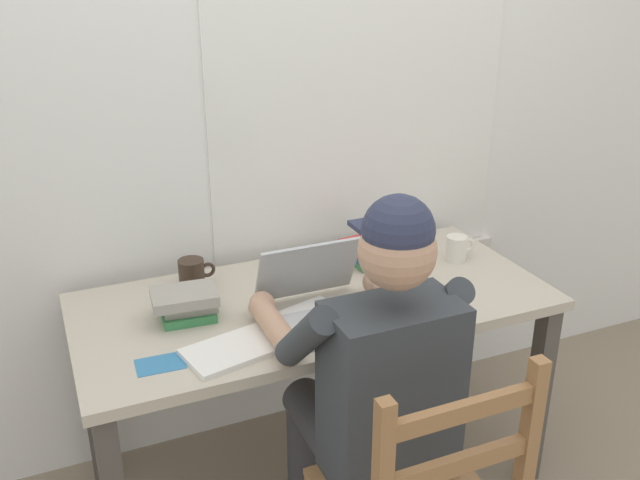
{
  "coord_description": "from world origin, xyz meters",
  "views": [
    {
      "loc": [
        -0.77,
        -1.84,
        1.77
      ],
      "look_at": [
        -0.0,
        -0.05,
        0.95
      ],
      "focal_mm": 39.13,
      "sensor_mm": 36.0,
      "label": 1
    }
  ],
  "objects_px": {
    "desk": "(315,323)",
    "book_stack_main": "(373,250)",
    "coffee_mug_white": "(457,248)",
    "coffee_mug_dark": "(192,274)",
    "book_stack_side": "(187,303)",
    "laptop": "(320,302)",
    "computer_mouse": "(405,306)",
    "landscape_photo_print": "(160,364)",
    "seated_person": "(372,378)"
  },
  "relations": [
    {
      "from": "desk",
      "to": "book_stack_main",
      "type": "xyz_separation_m",
      "value": [
        0.3,
        0.17,
        0.14
      ]
    },
    {
      "from": "coffee_mug_white",
      "to": "coffee_mug_dark",
      "type": "xyz_separation_m",
      "value": [
        -0.92,
        0.16,
        0.0
      ]
    },
    {
      "from": "coffee_mug_white",
      "to": "book_stack_side",
      "type": "height_order",
      "value": "book_stack_side"
    },
    {
      "from": "laptop",
      "to": "book_stack_side",
      "type": "bearing_deg",
      "value": 158.24
    },
    {
      "from": "computer_mouse",
      "to": "landscape_photo_print",
      "type": "xyz_separation_m",
      "value": [
        -0.76,
        0.0,
        -0.02
      ]
    },
    {
      "from": "desk",
      "to": "book_stack_main",
      "type": "height_order",
      "value": "book_stack_main"
    },
    {
      "from": "coffee_mug_dark",
      "to": "laptop",
      "type": "bearing_deg",
      "value": -48.65
    },
    {
      "from": "book_stack_main",
      "to": "book_stack_side",
      "type": "height_order",
      "value": "book_stack_side"
    },
    {
      "from": "computer_mouse",
      "to": "laptop",
      "type": "bearing_deg",
      "value": 164.45
    },
    {
      "from": "laptop",
      "to": "coffee_mug_dark",
      "type": "relative_size",
      "value": 2.69
    },
    {
      "from": "coffee_mug_white",
      "to": "book_stack_side",
      "type": "bearing_deg",
      "value": -177.56
    },
    {
      "from": "book_stack_main",
      "to": "coffee_mug_white",
      "type": "bearing_deg",
      "value": -20.76
    },
    {
      "from": "computer_mouse",
      "to": "coffee_mug_dark",
      "type": "bearing_deg",
      "value": 143.28
    },
    {
      "from": "desk",
      "to": "coffee_mug_dark",
      "type": "distance_m",
      "value": 0.43
    },
    {
      "from": "laptop",
      "to": "landscape_photo_print",
      "type": "relative_size",
      "value": 2.54
    },
    {
      "from": "desk",
      "to": "laptop",
      "type": "relative_size",
      "value": 4.58
    },
    {
      "from": "coffee_mug_dark",
      "to": "desk",
      "type": "bearing_deg",
      "value": -33.38
    },
    {
      "from": "desk",
      "to": "book_stack_side",
      "type": "relative_size",
      "value": 7.42
    },
    {
      "from": "seated_person",
      "to": "coffee_mug_dark",
      "type": "bearing_deg",
      "value": 117.05
    },
    {
      "from": "desk",
      "to": "coffee_mug_white",
      "type": "xyz_separation_m",
      "value": [
        0.58,
        0.07,
        0.14
      ]
    },
    {
      "from": "coffee_mug_white",
      "to": "laptop",
      "type": "bearing_deg",
      "value": -162.78
    },
    {
      "from": "coffee_mug_dark",
      "to": "book_stack_main",
      "type": "height_order",
      "value": "coffee_mug_dark"
    },
    {
      "from": "coffee_mug_white",
      "to": "coffee_mug_dark",
      "type": "distance_m",
      "value": 0.94
    },
    {
      "from": "coffee_mug_dark",
      "to": "coffee_mug_white",
      "type": "bearing_deg",
      "value": -9.74
    },
    {
      "from": "seated_person",
      "to": "book_stack_main",
      "type": "bearing_deg",
      "value": 62.65
    },
    {
      "from": "book_stack_main",
      "to": "coffee_mug_dark",
      "type": "bearing_deg",
      "value": 175.42
    },
    {
      "from": "desk",
      "to": "computer_mouse",
      "type": "relative_size",
      "value": 15.11
    },
    {
      "from": "coffee_mug_white",
      "to": "landscape_photo_print",
      "type": "distance_m",
      "value": 1.15
    },
    {
      "from": "seated_person",
      "to": "coffee_mug_white",
      "type": "height_order",
      "value": "seated_person"
    },
    {
      "from": "desk",
      "to": "landscape_photo_print",
      "type": "xyz_separation_m",
      "value": [
        -0.54,
        -0.19,
        0.1
      ]
    },
    {
      "from": "desk",
      "to": "coffee_mug_dark",
      "type": "bearing_deg",
      "value": 146.62
    },
    {
      "from": "laptop",
      "to": "coffee_mug_white",
      "type": "bearing_deg",
      "value": 17.22
    },
    {
      "from": "book_stack_side",
      "to": "landscape_photo_print",
      "type": "distance_m",
      "value": 0.26
    },
    {
      "from": "book_stack_main",
      "to": "landscape_photo_print",
      "type": "relative_size",
      "value": 1.66
    },
    {
      "from": "desk",
      "to": "seated_person",
      "type": "xyz_separation_m",
      "value": [
        -0.01,
        -0.42,
        0.05
      ]
    },
    {
      "from": "book_stack_side",
      "to": "landscape_photo_print",
      "type": "relative_size",
      "value": 1.57
    },
    {
      "from": "laptop",
      "to": "book_stack_side",
      "type": "relative_size",
      "value": 1.62
    },
    {
      "from": "laptop",
      "to": "book_stack_side",
      "type": "height_order",
      "value": "laptop"
    },
    {
      "from": "laptop",
      "to": "coffee_mug_white",
      "type": "height_order",
      "value": "laptop"
    },
    {
      "from": "book_stack_main",
      "to": "book_stack_side",
      "type": "bearing_deg",
      "value": -168.06
    },
    {
      "from": "desk",
      "to": "book_stack_side",
      "type": "height_order",
      "value": "book_stack_side"
    },
    {
      "from": "laptop",
      "to": "landscape_photo_print",
      "type": "xyz_separation_m",
      "value": [
        -0.5,
        -0.07,
        -0.05
      ]
    },
    {
      "from": "laptop",
      "to": "computer_mouse",
      "type": "xyz_separation_m",
      "value": [
        0.26,
        -0.07,
        -0.03
      ]
    },
    {
      "from": "book_stack_side",
      "to": "landscape_photo_print",
      "type": "bearing_deg",
      "value": -120.37
    },
    {
      "from": "landscape_photo_print",
      "to": "coffee_mug_dark",
      "type": "bearing_deg",
      "value": 67.83
    },
    {
      "from": "coffee_mug_dark",
      "to": "landscape_photo_print",
      "type": "height_order",
      "value": "coffee_mug_dark"
    },
    {
      "from": "seated_person",
      "to": "computer_mouse",
      "type": "bearing_deg",
      "value": 44.52
    },
    {
      "from": "desk",
      "to": "laptop",
      "type": "height_order",
      "value": "laptop"
    },
    {
      "from": "seated_person",
      "to": "coffee_mug_dark",
      "type": "relative_size",
      "value": 10.17
    },
    {
      "from": "seated_person",
      "to": "book_stack_main",
      "type": "height_order",
      "value": "seated_person"
    }
  ]
}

